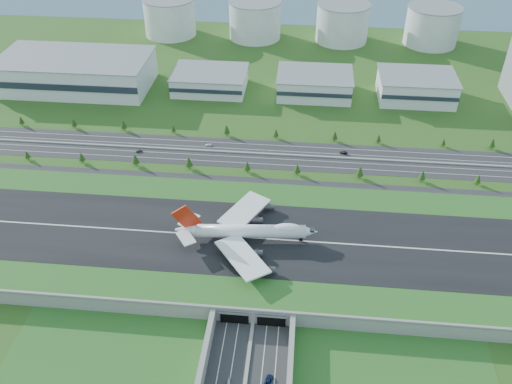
# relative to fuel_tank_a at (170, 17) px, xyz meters

# --- Properties ---
(ground) EXTENTS (1200.00, 1200.00, 0.00)m
(ground) POSITION_rel_fuel_tank_a_xyz_m (120.00, -310.00, -17.50)
(ground) COLOR #2F4C18
(ground) RESTS_ON ground
(airfield_deck) EXTENTS (520.00, 100.00, 9.20)m
(airfield_deck) POSITION_rel_fuel_tank_a_xyz_m (120.00, -310.09, -13.38)
(airfield_deck) COLOR gray
(airfield_deck) RESTS_ON ground
(north_expressway) EXTENTS (560.00, 36.00, 0.12)m
(north_expressway) POSITION_rel_fuel_tank_a_xyz_m (120.00, -215.00, -17.44)
(north_expressway) COLOR #28282B
(north_expressway) RESTS_ON ground
(tree_row) EXTENTS (499.81, 48.58, 8.38)m
(tree_row) POSITION_rel_fuel_tank_a_xyz_m (124.52, -217.86, -12.78)
(tree_row) COLOR #3D2819
(tree_row) RESTS_ON ground
(hangar_west) EXTENTS (120.00, 60.00, 25.00)m
(hangar_west) POSITION_rel_fuel_tank_a_xyz_m (-50.00, -125.00, -5.00)
(hangar_west) COLOR white
(hangar_west) RESTS_ON ground
(hangar_mid_a) EXTENTS (58.00, 42.00, 15.00)m
(hangar_mid_a) POSITION_rel_fuel_tank_a_xyz_m (60.00, -120.00, -10.00)
(hangar_mid_a) COLOR white
(hangar_mid_a) RESTS_ON ground
(hangar_mid_b) EXTENTS (58.00, 42.00, 17.00)m
(hangar_mid_b) POSITION_rel_fuel_tank_a_xyz_m (145.00, -120.00, -9.00)
(hangar_mid_b) COLOR white
(hangar_mid_b) RESTS_ON ground
(hangar_mid_c) EXTENTS (58.00, 42.00, 19.00)m
(hangar_mid_c) POSITION_rel_fuel_tank_a_xyz_m (225.00, -120.00, -8.00)
(hangar_mid_c) COLOR white
(hangar_mid_c) RESTS_ON ground
(fuel_tank_a) EXTENTS (50.00, 50.00, 35.00)m
(fuel_tank_a) POSITION_rel_fuel_tank_a_xyz_m (0.00, 0.00, 0.00)
(fuel_tank_a) COLOR silver
(fuel_tank_a) RESTS_ON ground
(fuel_tank_b) EXTENTS (50.00, 50.00, 35.00)m
(fuel_tank_b) POSITION_rel_fuel_tank_a_xyz_m (85.00, 0.00, 0.00)
(fuel_tank_b) COLOR silver
(fuel_tank_b) RESTS_ON ground
(fuel_tank_c) EXTENTS (50.00, 50.00, 35.00)m
(fuel_tank_c) POSITION_rel_fuel_tank_a_xyz_m (170.00, 0.00, 0.00)
(fuel_tank_c) COLOR silver
(fuel_tank_c) RESTS_ON ground
(fuel_tank_d) EXTENTS (50.00, 50.00, 35.00)m
(fuel_tank_d) POSITION_rel_fuel_tank_a_xyz_m (255.00, 0.00, 0.00)
(fuel_tank_d) COLOR silver
(fuel_tank_d) RESTS_ON ground
(boeing_747) EXTENTS (75.22, 70.85, 23.25)m
(boeing_747) POSITION_rel_fuel_tank_a_xyz_m (111.74, -312.11, -2.93)
(boeing_747) COLOR white
(boeing_747) RESTS_ON airfield_deck
(car_0) EXTENTS (1.76, 3.96, 1.32)m
(car_0) POSITION_rel_fuel_tank_a_xyz_m (113.25, -392.04, -16.72)
(car_0) COLOR silver
(car_0) RESTS_ON ground
(car_2) EXTENTS (4.30, 6.70, 1.72)m
(car_2) POSITION_rel_fuel_tank_a_xyz_m (129.62, -389.85, -16.52)
(car_2) COLOR #0D1B44
(car_2) RESTS_ON ground
(car_4) EXTENTS (5.04, 3.64, 1.60)m
(car_4) POSITION_rel_fuel_tank_a_xyz_m (27.65, -220.40, -16.58)
(car_4) COLOR #4D4E52
(car_4) RESTS_ON ground
(car_5) EXTENTS (5.34, 2.53, 1.69)m
(car_5) POSITION_rel_fuel_tank_a_xyz_m (166.19, -209.32, -16.54)
(car_5) COLOR black
(car_5) RESTS_ON ground
(car_7) EXTENTS (4.85, 2.52, 1.35)m
(car_7) POSITION_rel_fuel_tank_a_xyz_m (73.33, -208.02, -16.71)
(car_7) COLOR white
(car_7) RESTS_ON ground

